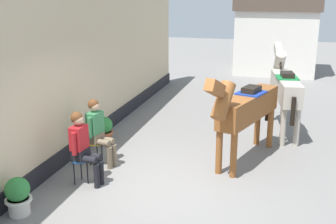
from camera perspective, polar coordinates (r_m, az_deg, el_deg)
name	(u,v)px	position (r m, az deg, el deg)	size (l,w,h in m)	color
ground_plane	(203,134)	(10.76, 4.62, -2.91)	(40.00, 40.00, 0.00)	slate
pub_facade_wall	(79,80)	(9.77, -11.78, 4.18)	(0.34, 14.00, 3.40)	#CCB793
distant_cottage	(276,30)	(18.64, 14.23, 10.56)	(3.40, 2.60, 3.50)	silver
seated_visitor_near	(82,144)	(7.99, -11.34, -4.24)	(0.61, 0.49, 1.39)	#194C99
seated_visitor_far	(98,129)	(8.79, -9.33, -2.22)	(0.61, 0.48, 1.39)	gold
saddled_horse_near	(246,108)	(8.88, 10.34, 0.51)	(1.20, 2.89, 2.06)	brown
saddled_horse_far	(285,86)	(11.02, 15.27, 3.30)	(0.81, 2.98, 2.06)	#B2A899
flower_planter_near	(18,195)	(7.38, -19.35, -10.44)	(0.43, 0.43, 0.64)	beige
flower_planter_far	(104,129)	(10.11, -8.50, -2.32)	(0.43, 0.43, 0.64)	#A85638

